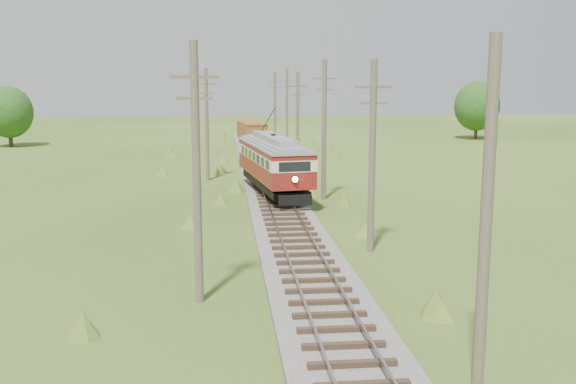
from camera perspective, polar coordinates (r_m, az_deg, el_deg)
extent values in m
cube|color=#605B54|center=(44.56, -1.50, 0.13)|extent=(3.60, 96.00, 0.25)
cube|color=#726659|center=(44.45, -2.42, 0.57)|extent=(0.08, 96.00, 0.17)
cube|color=#726659|center=(44.55, -0.58, 0.60)|extent=(0.08, 96.00, 0.17)
cube|color=#2D2116|center=(44.52, -1.50, 0.39)|extent=(2.40, 96.00, 0.16)
cube|color=black|center=(42.46, -1.30, 0.83)|extent=(3.68, 10.80, 0.43)
cube|color=maroon|center=(42.32, -1.30, 2.11)|extent=(4.21, 11.77, 1.06)
cube|color=beige|center=(42.21, -1.31, 3.27)|extent=(4.24, 11.83, 0.67)
cube|color=black|center=(42.21, -1.31, 3.27)|extent=(4.20, 11.32, 0.53)
cube|color=maroon|center=(42.16, -1.31, 3.92)|extent=(4.21, 11.77, 0.29)
cube|color=gray|center=(42.13, -1.31, 4.35)|extent=(4.28, 11.89, 0.36)
cube|color=gray|center=(42.10, -1.32, 4.79)|extent=(2.36, 8.72, 0.38)
sphere|color=#FFF2BF|center=(36.68, 0.63, 1.13)|extent=(0.35, 0.35, 0.35)
cylinder|color=black|center=(43.70, -1.80, 6.40)|extent=(0.66, 4.44, 1.85)
cylinder|color=black|center=(38.13, -0.97, -0.29)|extent=(0.22, 0.78, 0.77)
cylinder|color=black|center=(38.46, 1.13, -0.20)|extent=(0.22, 0.78, 0.77)
cylinder|color=black|center=(46.56, -3.30, 1.56)|extent=(0.22, 0.78, 0.77)
cylinder|color=black|center=(46.83, -1.57, 1.62)|extent=(0.22, 0.78, 0.77)
cube|color=black|center=(73.21, -3.23, 4.55)|extent=(2.67, 6.59, 0.44)
cube|color=brown|center=(73.11, -3.24, 5.42)|extent=(3.23, 7.36, 1.78)
cube|color=brown|center=(73.04, -3.24, 6.15)|extent=(3.29, 7.51, 0.11)
cylinder|color=black|center=(70.99, -3.45, 4.42)|extent=(0.20, 0.72, 0.71)
cylinder|color=black|center=(71.23, -2.39, 4.44)|extent=(0.20, 0.72, 0.71)
cylinder|color=black|center=(75.18, -4.02, 4.72)|extent=(0.20, 0.72, 0.71)
cylinder|color=black|center=(75.41, -3.01, 4.74)|extent=(0.20, 0.72, 0.71)
cone|color=gray|center=(57.32, -0.04, 2.82)|extent=(3.30, 3.30, 1.24)
cone|color=gray|center=(56.43, 0.90, 2.44)|extent=(1.86, 1.86, 0.72)
cylinder|color=brown|center=(16.44, 17.21, -2.11)|extent=(0.30, 0.30, 8.80)
cylinder|color=brown|center=(28.76, 7.49, 3.04)|extent=(0.30, 0.30, 8.60)
cube|color=brown|center=(28.56, 7.63, 9.23)|extent=(1.60, 0.12, 0.12)
cube|color=brown|center=(28.57, 7.60, 7.83)|extent=(1.20, 0.10, 0.10)
cylinder|color=brown|center=(41.42, 3.23, 5.47)|extent=(0.30, 0.30, 9.00)
cube|color=brown|center=(41.30, 3.28, 10.04)|extent=(1.60, 0.12, 0.12)
cube|color=brown|center=(41.30, 3.27, 9.07)|extent=(1.20, 0.10, 0.10)
cylinder|color=brown|center=(54.26, 0.86, 6.22)|extent=(0.30, 0.30, 8.40)
cube|color=brown|center=(54.15, 0.86, 9.39)|extent=(1.60, 0.12, 0.12)
cube|color=brown|center=(54.16, 0.86, 8.65)|extent=(1.20, 0.10, 0.10)
cylinder|color=brown|center=(67.20, -0.10, 7.15)|extent=(0.30, 0.30, 8.90)
cube|color=brown|center=(67.12, -0.10, 9.92)|extent=(1.60, 0.12, 0.12)
cube|color=brown|center=(67.12, -0.10, 9.32)|extent=(1.20, 0.10, 0.10)
cylinder|color=brown|center=(80.12, -1.18, 7.52)|extent=(0.30, 0.30, 8.70)
cube|color=brown|center=(80.05, -1.18, 9.77)|extent=(1.60, 0.12, 0.12)
cube|color=brown|center=(80.05, -1.18, 9.27)|extent=(1.20, 0.10, 0.10)
cylinder|color=brown|center=(22.04, -8.12, 1.47)|extent=(0.30, 0.30, 9.00)
cube|color=brown|center=(21.80, -8.33, 10.08)|extent=(1.60, 0.12, 0.12)
cube|color=brown|center=(21.81, -8.29, 8.24)|extent=(1.20, 0.10, 0.10)
cylinder|color=brown|center=(49.91, -7.23, 5.93)|extent=(0.30, 0.30, 8.60)
cube|color=brown|center=(49.80, -7.31, 9.49)|extent=(1.60, 0.12, 0.12)
cube|color=brown|center=(49.81, -7.29, 8.69)|extent=(1.20, 0.10, 0.10)
cylinder|color=#38281C|center=(81.87, -23.44, 4.53)|extent=(0.50, 0.50, 2.34)
ellipsoid|color=#194A16|center=(81.70, -23.58, 6.52)|extent=(5.46, 5.46, 6.01)
cylinder|color=#38281C|center=(88.54, 16.36, 5.35)|extent=(0.50, 0.50, 2.52)
ellipsoid|color=#194A16|center=(88.36, 16.46, 7.34)|extent=(5.88, 5.88, 6.47)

